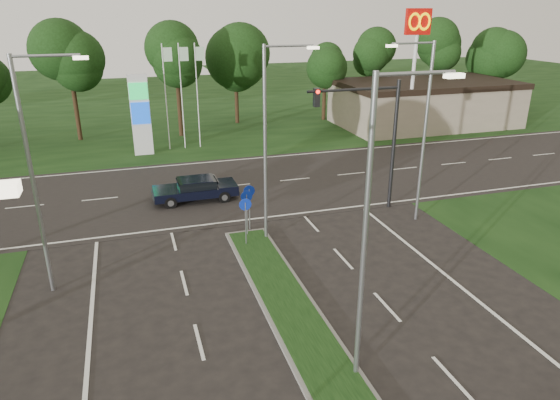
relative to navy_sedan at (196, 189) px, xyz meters
name	(u,v)px	position (x,y,z in m)	size (l,w,h in m)	color
verge_far	(170,103)	(1.66, 32.78, -0.70)	(160.00, 50.00, 0.02)	black
cross_road	(219,187)	(1.66, 1.78, -0.70)	(160.00, 12.00, 0.02)	black
commercial_building	(425,103)	(23.66, 13.78, 1.30)	(16.00, 9.00, 4.00)	gray
streetlight_median_near	(373,220)	(2.66, -16.22, 4.38)	(2.53, 0.22, 9.00)	gray
streetlight_median_far	(269,136)	(2.66, -6.22, 4.38)	(2.53, 0.22, 9.00)	gray
streetlight_left_far	(36,166)	(-6.64, -8.22, 4.38)	(2.53, 0.22, 9.00)	gray
streetlight_right_far	(422,124)	(10.46, -6.22, 4.38)	(2.53, 0.22, 9.00)	gray
traffic_signal	(373,126)	(8.84, -4.23, 3.96)	(5.10, 0.42, 7.00)	black
median_signs	(247,205)	(1.66, -5.82, 1.02)	(1.16, 1.76, 2.38)	gray
gas_pylon	(143,113)	(-2.13, 10.82, 2.50)	(5.80, 1.26, 8.00)	silver
mcdonalds_sign	(417,40)	(19.66, 9.75, 7.29)	(2.20, 0.47, 10.40)	silver
treeline_far	(182,53)	(1.76, 17.71, 6.13)	(6.00, 6.00, 9.90)	black
navy_sedan	(196,189)	(0.00, 0.00, 0.00)	(4.73, 2.00, 1.30)	black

